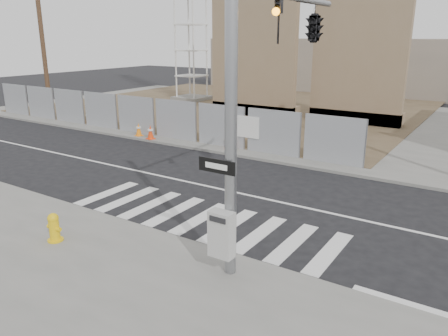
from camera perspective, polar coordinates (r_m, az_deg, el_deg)
The scene contains 12 objects.
ground at distance 15.14m, azimuth 2.50°, elevation -3.42°, with size 100.00×100.00×0.00m, color black.
sidewalk_far at distance 27.71m, azimuth 17.46°, elevation 5.30°, with size 50.00×20.00×0.12m, color slate.
signal_pole at distance 11.24m, azimuth 8.64°, elevation 14.31°, with size 0.96×5.87×7.00m.
chain_link_fence at distance 24.69m, azimuth -11.78°, elevation 6.89°, with size 24.60×0.04×2.00m, color gray.
concrete_wall_left at distance 29.10m, azimuth 3.87°, elevation 13.15°, with size 6.00×1.30×8.00m.
concrete_wall_right at distance 27.50m, azimuth 17.11°, elevation 12.25°, with size 5.50×1.30×8.00m.
utility_pole_left at distance 30.81m, azimuth -22.68°, elevation 15.55°, with size 1.60×0.28×10.00m.
fire_hydrant at distance 12.22m, azimuth -21.32°, elevation -7.22°, with size 0.48×0.46×0.77m.
traffic_cone_a at distance 28.18m, azimuth -17.32°, elevation 6.39°, with size 0.50×0.50×0.76m.
traffic_cone_b at distance 23.82m, azimuth -11.09°, elevation 4.96°, with size 0.45×0.45×0.70m.
traffic_cone_c at distance 22.94m, azimuth -9.59°, elevation 4.65°, with size 0.48×0.48×0.75m.
traffic_cone_d at distance 20.76m, azimuth 0.78°, elevation 3.64°, with size 0.46×0.46×0.77m.
Camera 1 is at (7.17, -12.26, 5.25)m, focal length 35.00 mm.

